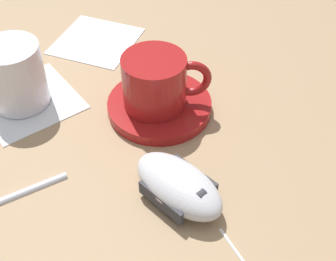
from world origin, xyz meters
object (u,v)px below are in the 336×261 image
(saucer, at_px, (159,106))
(coffee_cup, at_px, (156,82))
(drinking_glass, at_px, (15,75))
(computer_mouse, at_px, (179,185))

(saucer, xyz_separation_m, coffee_cup, (-0.00, 0.00, 0.04))
(saucer, height_order, coffee_cup, coffee_cup)
(coffee_cup, distance_m, drinking_glass, 0.17)
(computer_mouse, xyz_separation_m, drinking_glass, (-0.07, 0.24, 0.02))
(saucer, bearing_deg, coffee_cup, 178.39)
(coffee_cup, xyz_separation_m, computer_mouse, (-0.06, -0.12, -0.03))
(computer_mouse, relative_size, drinking_glass, 1.43)
(coffee_cup, height_order, drinking_glass, drinking_glass)
(computer_mouse, distance_m, drinking_glass, 0.25)
(saucer, relative_size, computer_mouse, 1.12)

